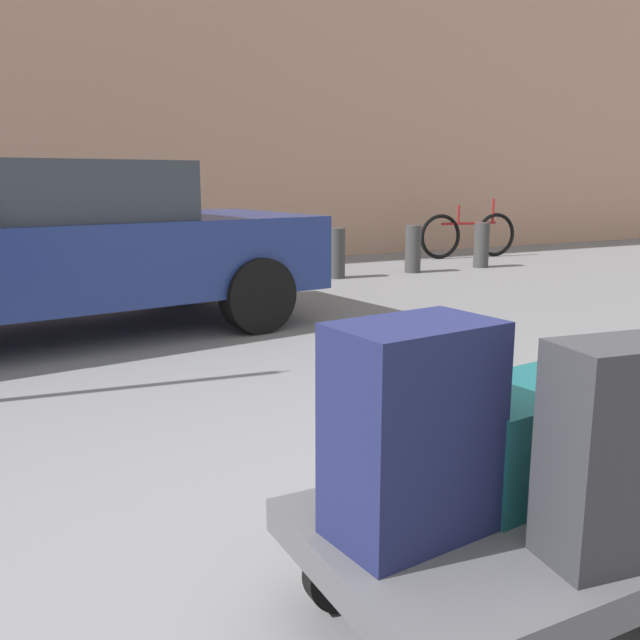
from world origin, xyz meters
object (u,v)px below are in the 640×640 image
Objects in this scene: duffel_bag_teal_front_right at (534,433)px; parked_car at (44,245)px; suitcase_navy_stacked_top at (412,430)px; bicycle_leaning at (469,235)px; bollard_kerb_near at (337,253)px; luggage_cart at (510,538)px; bollard_kerb_mid at (413,249)px; suitcase_charcoal_center at (619,452)px; bollard_kerb_far at (481,245)px.

duffel_bag_teal_front_right is 0.15× the size of parked_car.
suitcase_navy_stacked_top is 9.79m from bicycle_leaning.
parked_car is 6.93× the size of bollard_kerb_near.
parked_car reaches higher than bicycle_leaning.
parked_car is (-0.77, 4.57, 0.49)m from luggage_cart.
duffel_bag_teal_front_right reaches higher than bollard_kerb_mid.
parked_car reaches higher than suitcase_charcoal_center.
suitcase_navy_stacked_top is 0.90× the size of bollard_kerb_near.
suitcase_navy_stacked_top is 4.54m from parked_car.
luggage_cart is at bearing -80.50° from parked_car.
suitcase_charcoal_center is 0.83× the size of duffel_bag_teal_front_right.
parked_car is at bearing -153.02° from bollard_kerb_near.
luggage_cart is 7.69m from bollard_kerb_mid.
bicycle_leaning is (5.93, 7.82, -0.25)m from suitcase_charcoal_center.
bollard_kerb_mid is at bearing 0.00° from bollard_kerb_near.
bollard_kerb_mid is (4.16, 6.47, 0.06)m from luggage_cart.
luggage_cart is 1.80× the size of bollard_kerb_far.
luggage_cart is 1.74× the size of duffel_bag_teal_front_right.
luggage_cart is 1.80× the size of bollard_kerb_near.
duffel_bag_teal_front_right is at bearing -113.41° from bollard_kerb_near.
suitcase_charcoal_center is at bearing -113.15° from bollard_kerb_near.
bicycle_leaning is at bearing 44.78° from duffel_bag_teal_front_right.
suitcase_charcoal_center is at bearing -128.14° from bollard_kerb_far.
suitcase_charcoal_center is 0.47m from duffel_bag_teal_front_right.
bicycle_leaning is (6.77, 2.97, -0.39)m from parked_car.
parked_car reaches higher than bollard_kerb_mid.
suitcase_charcoal_center is 0.12× the size of parked_car.
bicycle_leaning is at bearing 59.35° from bollard_kerb_far.
bollard_kerb_mid is at bearing 50.88° from duffel_bag_teal_front_right.
bicycle_leaning is (6.00, 7.54, 0.10)m from luggage_cart.
bicycle_leaning reaches higher than luggage_cart.
parked_car is at bearing 99.50° from luggage_cart.
bollard_kerb_near is at bearing 74.87° from suitcase_charcoal_center.
suitcase_charcoal_center is at bearing -116.42° from duffel_bag_teal_front_right.
bollard_kerb_mid is at bearing 66.81° from suitcase_charcoal_center.
bollard_kerb_far is (6.13, 1.90, -0.43)m from parked_car.
luggage_cart is 4.66m from parked_car.
luggage_cart is at bearing -17.14° from suitcase_navy_stacked_top.
suitcase_navy_stacked_top is (-0.53, -0.09, 0.13)m from duffel_bag_teal_front_right.
bollard_kerb_mid is (-1.84, -1.07, -0.05)m from bicycle_leaning.
luggage_cart is 1.80× the size of bollard_kerb_mid.
suitcase_navy_stacked_top is 0.13× the size of parked_car.
suitcase_charcoal_center is 0.96× the size of suitcase_navy_stacked_top.
bicycle_leaning reaches higher than bollard_kerb_far.
suitcase_charcoal_center is 7.34m from bollard_kerb_near.
luggage_cart is 8.41m from bollard_kerb_far.
luggage_cart is at bearing -129.69° from bollard_kerb_far.
suitcase_charcoal_center reaches higher than luggage_cart.
bicycle_leaning is (5.78, 7.39, -0.13)m from duffel_bag_teal_front_right.
parked_car is 7.40m from bicycle_leaning.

